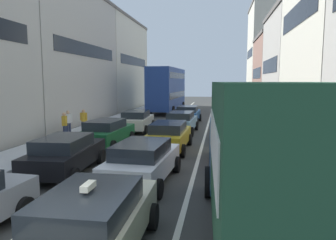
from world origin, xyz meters
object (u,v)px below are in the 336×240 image
Objects in this scene: removalist_box_truck at (270,159)px; bus_mid_queue_primary at (167,88)px; taxi_centre_lane_front at (92,223)px; coupe_centre_lane_fourth at (181,122)px; pedestrian_near_kerb at (64,124)px; wagon_left_lane_second at (65,154)px; sedan_centre_lane_fifth at (188,114)px; wagon_right_lane_far at (233,128)px; sedan_left_lane_third at (107,132)px; sedan_centre_lane_second at (143,161)px; hatchback_centre_lane_third at (169,135)px; sedan_left_lane_fourth at (137,120)px; pedestrian_far_sidewalk at (84,120)px; pedestrian_mid_sidewalk at (68,121)px; sedan_right_lane_behind_truck at (235,146)px.

removalist_box_truck is 30.21m from bus_mid_queue_primary.
coupe_centre_lane_fourth is at bearing -0.26° from taxi_centre_lane_front.
pedestrian_near_kerb reaches higher than coupe_centre_lane_fourth.
taxi_centre_lane_front is 0.99× the size of wagon_left_lane_second.
sedan_centre_lane_fifth is at bearing -0.30° from taxi_centre_lane_front.
wagon_right_lane_far is (-0.24, 12.61, -1.18)m from removalist_box_truck.
removalist_box_truck reaches higher than sedan_left_lane_third.
sedan_centre_lane_second is 1.01× the size of hatchback_centre_lane_third.
taxi_centre_lane_front is (-3.53, -1.06, -1.18)m from removalist_box_truck.
sedan_centre_lane_fifth is at bearing -15.14° from sedan_left_lane_third.
sedan_left_lane_fourth is at bearing 19.57° from sedan_centre_lane_second.
bus_mid_queue_primary is (-3.43, 20.06, 2.03)m from hatchback_centre_lane_third.
sedan_centre_lane_fifth is at bearing 3.66° from sedan_centre_lane_second.
removalist_box_truck is 4.70× the size of pedestrian_far_sidewalk.
sedan_centre_lane_second is 6.78m from sedan_left_lane_third.
sedan_centre_lane_second is at bearing 40.84° from removalist_box_truck.
wagon_right_lane_far is at bearing -1.59° from removalist_box_truck.
sedan_centre_lane_second and sedan_centre_lane_fifth have the same top height.
removalist_box_truck is 0.74× the size of bus_mid_queue_primary.
wagon_right_lane_far is 10.82m from pedestrian_mid_sidewalk.
coupe_centre_lane_fourth is (0.00, 11.09, 0.00)m from sedan_centre_lane_second.
sedan_centre_lane_second is 10.43m from pedestrian_near_kerb.
sedan_right_lane_behind_truck is 11.32m from pedestrian_near_kerb.
wagon_right_lane_far is 10.24m from pedestrian_far_sidewalk.
removalist_box_truck is at bearing -164.32° from bus_mid_queue_primary.
bus_mid_queue_primary is at bearing 155.71° from pedestrian_mid_sidewalk.
sedan_centre_lane_second is 11.59m from pedestrian_mid_sidewalk.
sedan_centre_lane_second is (-0.19, 4.97, -0.00)m from taxi_centre_lane_front.
sedan_centre_lane_fifth is at bearing 12.21° from sedan_right_lane_behind_truck.
sedan_right_lane_behind_truck is at bearing 174.90° from wagon_right_lane_far.
hatchback_centre_lane_third is 0.99× the size of sedan_right_lane_behind_truck.
removalist_box_truck is at bearing -179.15° from sedan_right_lane_behind_truck.
pedestrian_mid_sidewalk is (-7.30, -7.43, 0.15)m from sedan_centre_lane_fifth.
wagon_right_lane_far is at bearing -155.66° from bus_mid_queue_primary.
wagon_left_lane_second is 10.97m from coupe_centre_lane_fourth.
pedestrian_mid_sidewalk is (-10.82, 0.26, 0.15)m from wagon_right_lane_far.
hatchback_centre_lane_third is 4.75m from wagon_right_lane_far.
wagon_left_lane_second is (-6.97, 4.52, -1.18)m from removalist_box_truck.
pedestrian_mid_sidewalk is (-0.36, 1.21, 0.00)m from pedestrian_near_kerb.
pedestrian_near_kerb is at bearing 91.36° from wagon_right_lane_far.
coupe_centre_lane_fourth is 7.74m from pedestrian_near_kerb.
pedestrian_near_kerb is (-6.93, -8.64, 0.15)m from sedan_centre_lane_fifth.
taxi_centre_lane_front is 0.41× the size of bus_mid_queue_primary.
sedan_left_lane_fourth is (0.23, 5.51, 0.00)m from sedan_left_lane_third.
pedestrian_far_sidewalk is (-6.75, 4.56, 0.15)m from hatchback_centre_lane_third.
coupe_centre_lane_fourth and sedan_right_lane_behind_truck have the same top height.
pedestrian_near_kerb reaches higher than sedan_right_lane_behind_truck.
wagon_left_lane_second is 9.95m from pedestrian_far_sidewalk.
pedestrian_near_kerb reaches higher than sedan_centre_lane_fifth.
pedestrian_far_sidewalk is (-6.69, 9.95, 0.15)m from sedan_centre_lane_second.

